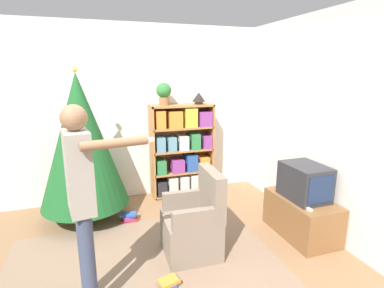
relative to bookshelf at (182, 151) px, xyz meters
name	(u,v)px	position (x,y,z in m)	size (l,w,h in m)	color
ground_plane	(166,274)	(-0.72, -1.85, -0.71)	(14.00, 14.00, 0.00)	#846042
wall_back	(132,114)	(-0.72, 0.23, 0.59)	(8.00, 0.10, 2.60)	silver
wall_right	(347,130)	(1.31, -1.85, 0.59)	(0.10, 8.00, 2.60)	silver
area_rug	(147,274)	(-0.90, -1.79, -0.71)	(2.71, 2.15, 0.01)	#7F6651
bookshelf	(182,151)	(0.00, 0.00, 0.00)	(0.97, 0.31, 1.43)	#A8703D
tv_stand	(301,216)	(0.99, -1.63, -0.48)	(0.50, 0.88, 0.47)	brown
television	(305,182)	(0.99, -1.64, -0.04)	(0.40, 0.54, 0.41)	#28282D
game_remote	(307,208)	(0.84, -1.90, -0.23)	(0.04, 0.12, 0.02)	white
christmas_tree	(81,141)	(-1.45, -0.39, 0.35)	(1.11, 1.11, 1.98)	#4C3323
armchair	(194,225)	(-0.34, -1.58, -0.39)	(0.59, 0.58, 0.92)	#7A6B5B
standing_person	(82,193)	(-1.41, -2.00, 0.29)	(0.68, 0.46, 1.69)	#38425B
potted_plant	(164,92)	(-0.28, 0.01, 0.91)	(0.22, 0.22, 0.33)	#935B38
table_lamp	(199,97)	(0.27, 0.01, 0.82)	(0.20, 0.20, 0.18)	#473828
book_pile_near_tree	(129,217)	(-0.94, -0.64, -0.66)	(0.24, 0.17, 0.11)	#B22D28
book_pile_by_chair	(169,283)	(-0.74, -2.01, -0.68)	(0.21, 0.17, 0.06)	#284C93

